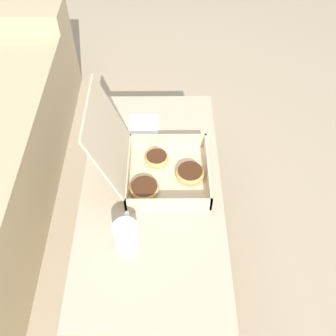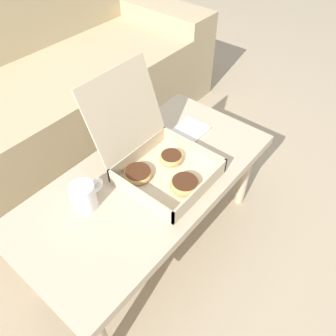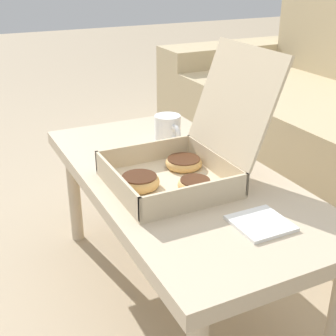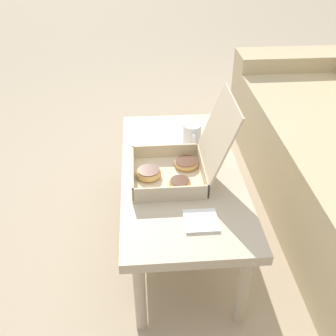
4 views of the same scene
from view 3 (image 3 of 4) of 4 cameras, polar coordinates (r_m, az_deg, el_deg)
ground_plane at (r=1.59m, az=5.53°, el=-13.59°), size 12.00×12.00×0.00m
coffee_table at (r=1.33m, az=1.33°, el=-2.51°), size 1.02×0.50×0.42m
pastry_box at (r=1.24m, az=1.90°, el=1.02°), size 0.31×0.40×0.35m
coffee_mug at (r=1.51m, az=0.01°, el=4.67°), size 0.13×0.08×0.10m
napkin_stack at (r=1.09m, az=11.23°, el=-6.63°), size 0.12×0.12×0.01m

